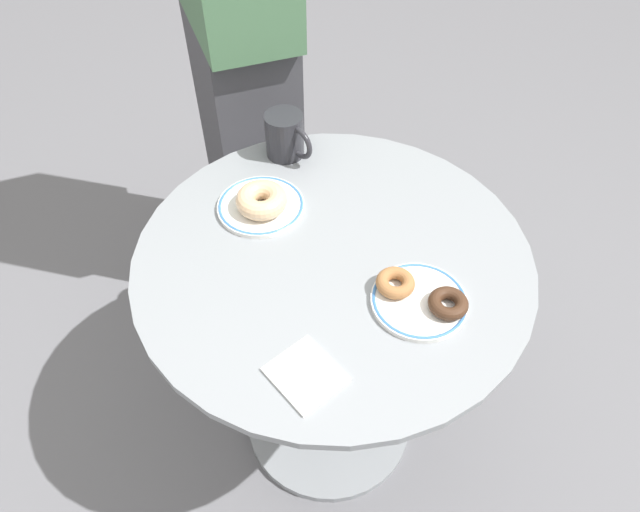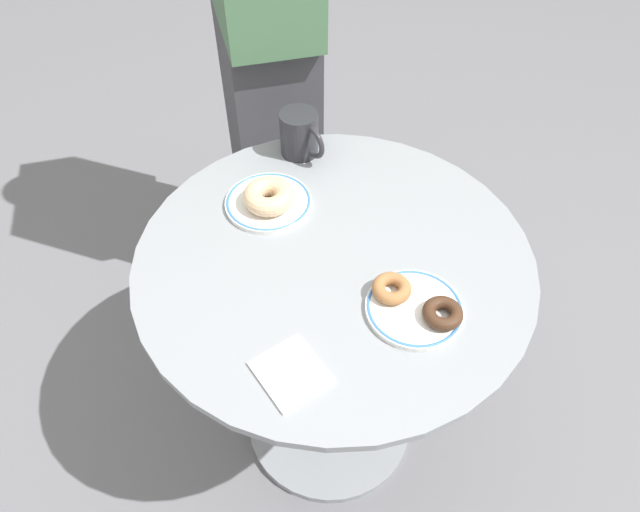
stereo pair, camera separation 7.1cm
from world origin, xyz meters
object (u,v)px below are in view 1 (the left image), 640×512
object	(u,v)px
cafe_table	(331,327)
donut_cinnamon	(395,283)
plate_left	(261,206)
plate_right	(419,301)
person_figure	(240,54)
donut_chocolate	(448,303)
coffee_mug	(286,136)
donut_glazed	(262,200)
paper_napkin	(306,374)

from	to	relation	value
cafe_table	donut_cinnamon	xyz separation A→B (m)	(0.14, -0.02, 0.27)
plate_left	plate_right	world-z (taller)	same
donut_cinnamon	plate_left	bearing A→B (deg)	170.24
cafe_table	plate_left	bearing A→B (deg)	169.89
plate_right	donut_cinnamon	xyz separation A→B (m)	(-0.05, 0.00, 0.02)
cafe_table	person_figure	distance (m)	0.74
cafe_table	plate_right	bearing A→B (deg)	-7.50
donut_cinnamon	person_figure	world-z (taller)	person_figure
donut_chocolate	coffee_mug	xyz separation A→B (m)	(-0.49, 0.23, 0.03)
donut_glazed	coffee_mug	size ratio (longest dim) A/B	0.82
donut_glazed	paper_napkin	xyz separation A→B (m)	(0.28, -0.28, -0.03)
cafe_table	donut_chocolate	size ratio (longest dim) A/B	10.94
donut_cinnamon	coffee_mug	size ratio (longest dim) A/B	0.54
plate_right	donut_glazed	world-z (taller)	donut_glazed
donut_chocolate	donut_cinnamon	xyz separation A→B (m)	(-0.10, -0.01, 0.00)
plate_right	paper_napkin	size ratio (longest dim) A/B	1.58
donut_cinnamon	paper_napkin	world-z (taller)	donut_cinnamon
donut_glazed	paper_napkin	size ratio (longest dim) A/B	0.96
cafe_table	coffee_mug	xyz separation A→B (m)	(-0.25, 0.21, 0.30)
donut_glazed	paper_napkin	distance (m)	0.40
plate_left	coffee_mug	distance (m)	0.19
cafe_table	person_figure	bearing A→B (deg)	141.05
person_figure	paper_napkin	bearing A→B (deg)	-47.68
plate_right	donut_glazed	xyz separation A→B (m)	(-0.38, 0.05, 0.03)
coffee_mug	person_figure	world-z (taller)	person_figure
plate_right	person_figure	bearing A→B (deg)	147.99
paper_napkin	person_figure	xyz separation A→B (m)	(-0.62, 0.68, 0.07)
coffee_mug	person_figure	xyz separation A→B (m)	(-0.27, 0.21, 0.02)
plate_left	donut_glazed	bearing A→B (deg)	-38.81
coffee_mug	paper_napkin	bearing A→B (deg)	-53.96
plate_left	donut_chocolate	distance (m)	0.44
donut_glazed	coffee_mug	distance (m)	0.20
donut_glazed	paper_napkin	bearing A→B (deg)	-45.29
plate_left	paper_napkin	bearing A→B (deg)	-45.11
plate_right	donut_chocolate	world-z (taller)	donut_chocolate
donut_cinnamon	donut_chocolate	bearing A→B (deg)	3.12
plate_right	coffee_mug	xyz separation A→B (m)	(-0.44, 0.24, 0.05)
cafe_table	coffee_mug	bearing A→B (deg)	139.01
cafe_table	plate_right	xyz separation A→B (m)	(0.19, -0.03, 0.26)
donut_cinnamon	paper_napkin	xyz separation A→B (m)	(-0.05, -0.23, -0.02)
plate_left	donut_glazed	size ratio (longest dim) A/B	1.71
plate_right	donut_chocolate	distance (m)	0.05
plate_left	person_figure	distance (m)	0.51
plate_left	donut_cinnamon	bearing A→B (deg)	-9.76
donut_chocolate	person_figure	bearing A→B (deg)	150.12
donut_glazed	person_figure	xyz separation A→B (m)	(-0.34, 0.39, 0.04)
cafe_table	donut_glazed	world-z (taller)	donut_glazed
donut_glazed	donut_cinnamon	xyz separation A→B (m)	(0.33, -0.05, -0.01)
plate_right	coffee_mug	world-z (taller)	coffee_mug
cafe_table	donut_chocolate	distance (m)	0.37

